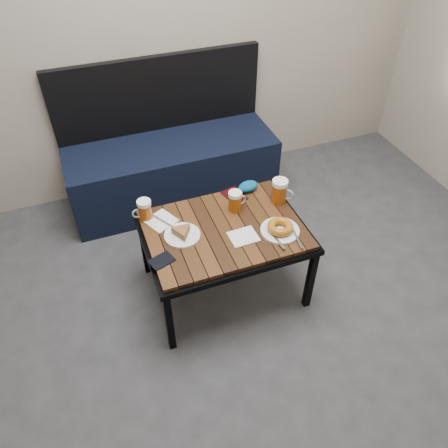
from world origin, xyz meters
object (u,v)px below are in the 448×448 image
object	(u,v)px
passport_burgundy	(234,195)
beer_mug_right	(280,191)
cafe_table	(224,234)
bench	(172,164)
beer_mug_left	(144,210)
plate_bagel	(280,228)
beer_mug_centre	(235,201)
plate_pie	(182,233)
passport_navy	(162,261)
knit_pouch	(248,186)

from	to	relation	value
passport_burgundy	beer_mug_right	bearing A→B (deg)	-44.18
cafe_table	beer_mug_right	xyz separation A→B (m)	(0.36, 0.10, 0.11)
bench	beer_mug_left	bearing A→B (deg)	-114.05
plate_bagel	cafe_table	bearing A→B (deg)	154.10
beer_mug_right	plate_bagel	xyz separation A→B (m)	(-0.10, -0.23, -0.05)
beer_mug_left	beer_mug_centre	world-z (taller)	beer_mug_left
plate_pie	passport_navy	world-z (taller)	plate_pie
passport_navy	passport_burgundy	xyz separation A→B (m)	(0.51, 0.34, 0.00)
passport_burgundy	plate_bagel	bearing A→B (deg)	-86.35
beer_mug_centre	passport_navy	xyz separation A→B (m)	(-0.47, -0.23, -0.06)
plate_pie	knit_pouch	xyz separation A→B (m)	(0.46, 0.23, 0.01)
beer_mug_left	beer_mug_right	bearing A→B (deg)	169.72
beer_mug_right	passport_burgundy	distance (m)	0.26
cafe_table	passport_burgundy	xyz separation A→B (m)	(0.15, 0.23, 0.05)
knit_pouch	passport_burgundy	bearing A→B (deg)	-165.91
plate_pie	beer_mug_right	bearing A→B (deg)	8.37
passport_burgundy	knit_pouch	distance (m)	0.10
cafe_table	beer_mug_centre	distance (m)	0.19
cafe_table	beer_mug_centre	world-z (taller)	beer_mug_centre
beer_mug_centre	plate_bagel	distance (m)	0.29
cafe_table	plate_bagel	distance (m)	0.30
cafe_table	beer_mug_right	bearing A→B (deg)	15.75
bench	beer_mug_right	size ratio (longest dim) A/B	10.17
passport_navy	beer_mug_left	bearing A→B (deg)	161.96
beer_mug_right	passport_burgundy	xyz separation A→B (m)	(-0.22, 0.13, -0.07)
plate_pie	beer_mug_left	bearing A→B (deg)	125.99
bench	beer_mug_left	distance (m)	0.83
beer_mug_left	plate_bagel	xyz separation A→B (m)	(0.62, -0.34, -0.04)
plate_pie	knit_pouch	size ratio (longest dim) A/B	1.51
beer_mug_centre	plate_bagel	world-z (taller)	beer_mug_centre
beer_mug_right	plate_pie	distance (m)	0.59
cafe_table	passport_burgundy	distance (m)	0.27
bench	beer_mug_centre	distance (m)	0.87
passport_burgundy	cafe_table	bearing A→B (deg)	-136.67
cafe_table	beer_mug_left	distance (m)	0.43
plate_bagel	passport_burgundy	xyz separation A→B (m)	(-0.11, 0.35, -0.02)
bench	passport_burgundy	bearing A→B (deg)	-75.31
beer_mug_centre	plate_bagel	bearing A→B (deg)	-70.42
beer_mug_right	passport_navy	xyz separation A→B (m)	(-0.72, -0.22, -0.07)
bench	passport_burgundy	world-z (taller)	bench
cafe_table	knit_pouch	distance (m)	0.35
plate_bagel	passport_burgundy	size ratio (longest dim) A/B	1.93
cafe_table	plate_pie	xyz separation A→B (m)	(-0.22, 0.02, 0.06)
bench	beer_mug_left	size ratio (longest dim) A/B	11.87
beer_mug_centre	knit_pouch	size ratio (longest dim) A/B	0.96
beer_mug_left	bench	bearing A→B (deg)	-115.56
plate_pie	passport_navy	distance (m)	0.19
passport_burgundy	beer_mug_centre	bearing A→B (deg)	-122.76
cafe_table	passport_burgundy	bearing A→B (deg)	57.31
beer_mug_centre	plate_bagel	size ratio (longest dim) A/B	0.44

